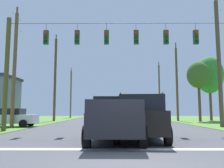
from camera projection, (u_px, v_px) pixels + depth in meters
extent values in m
plane|color=#47474C|center=(132.00, 164.00, 5.87)|extent=(120.00, 120.00, 0.00)
cube|color=white|center=(127.00, 149.00, 8.11)|extent=(12.99, 0.45, 0.01)
cube|color=white|center=(121.00, 133.00, 14.07)|extent=(2.50, 0.15, 0.01)
cube|color=white|center=(118.00, 125.00, 21.34)|extent=(2.50, 0.15, 0.01)
cube|color=white|center=(117.00, 122.00, 28.06)|extent=(2.50, 0.15, 0.01)
cylinder|color=brown|center=(6.00, 73.00, 15.55)|extent=(0.30, 0.30, 7.61)
cylinder|color=black|center=(122.00, 23.00, 15.90)|extent=(15.34, 0.02, 0.02)
cylinder|color=black|center=(46.00, 27.00, 15.90)|extent=(0.02, 0.02, 0.50)
cube|color=#19471E|center=(46.00, 37.00, 15.82)|extent=(0.32, 0.24, 0.95)
cylinder|color=red|center=(46.00, 32.00, 15.71)|extent=(0.20, 0.04, 0.20)
cylinder|color=#352203|center=(45.00, 37.00, 15.68)|extent=(0.20, 0.04, 0.20)
cylinder|color=black|center=(45.00, 41.00, 15.64)|extent=(0.20, 0.04, 0.20)
cylinder|color=black|center=(77.00, 27.00, 15.89)|extent=(0.02, 0.02, 0.50)
cube|color=#19471E|center=(77.00, 37.00, 15.81)|extent=(0.32, 0.24, 0.95)
cylinder|color=red|center=(77.00, 32.00, 15.70)|extent=(0.20, 0.04, 0.20)
cylinder|color=#352203|center=(77.00, 37.00, 15.67)|extent=(0.20, 0.04, 0.20)
cylinder|color=black|center=(77.00, 41.00, 15.63)|extent=(0.20, 0.04, 0.20)
cylinder|color=black|center=(107.00, 27.00, 15.88)|extent=(0.02, 0.02, 0.50)
cube|color=#19471E|center=(107.00, 37.00, 15.79)|extent=(0.32, 0.24, 0.95)
cylinder|color=red|center=(106.00, 32.00, 15.69)|extent=(0.20, 0.04, 0.20)
cylinder|color=#352203|center=(106.00, 37.00, 15.66)|extent=(0.20, 0.04, 0.20)
cylinder|color=black|center=(106.00, 41.00, 15.62)|extent=(0.20, 0.04, 0.20)
cylinder|color=black|center=(136.00, 27.00, 15.87)|extent=(0.02, 0.02, 0.50)
cube|color=#19471E|center=(136.00, 37.00, 15.78)|extent=(0.32, 0.24, 0.95)
cylinder|color=red|center=(136.00, 32.00, 15.68)|extent=(0.20, 0.04, 0.20)
cylinder|color=#352203|center=(136.00, 37.00, 15.65)|extent=(0.20, 0.04, 0.20)
cylinder|color=black|center=(136.00, 41.00, 15.61)|extent=(0.20, 0.04, 0.20)
cylinder|color=black|center=(166.00, 27.00, 15.86)|extent=(0.02, 0.02, 0.50)
cube|color=#19471E|center=(166.00, 37.00, 15.77)|extent=(0.32, 0.24, 0.95)
cylinder|color=red|center=(166.00, 32.00, 15.67)|extent=(0.20, 0.04, 0.20)
cylinder|color=#352203|center=(166.00, 37.00, 15.63)|extent=(0.20, 0.04, 0.20)
cylinder|color=black|center=(167.00, 41.00, 15.60)|extent=(0.20, 0.04, 0.20)
cylinder|color=black|center=(195.00, 27.00, 15.85)|extent=(0.02, 0.02, 0.50)
cube|color=#19471E|center=(196.00, 37.00, 15.76)|extent=(0.32, 0.24, 0.95)
cylinder|color=red|center=(196.00, 32.00, 15.66)|extent=(0.20, 0.04, 0.20)
cylinder|color=#352203|center=(197.00, 37.00, 15.62)|extent=(0.20, 0.04, 0.20)
cylinder|color=black|center=(197.00, 41.00, 15.59)|extent=(0.20, 0.04, 0.20)
cube|color=black|center=(115.00, 122.00, 10.28)|extent=(2.04, 5.41, 0.85)
cube|color=black|center=(115.00, 105.00, 11.01)|extent=(1.86, 1.91, 0.70)
cube|color=black|center=(90.00, 107.00, 9.02)|extent=(0.12, 2.38, 0.45)
cube|color=black|center=(139.00, 107.00, 9.00)|extent=(0.12, 2.38, 0.45)
cube|color=black|center=(115.00, 106.00, 7.72)|extent=(1.96, 0.11, 0.45)
cylinder|color=black|center=(95.00, 129.00, 12.07)|extent=(0.29, 0.80, 0.80)
cylinder|color=black|center=(134.00, 129.00, 12.04)|extent=(0.29, 0.80, 0.80)
cylinder|color=black|center=(87.00, 137.00, 8.42)|extent=(0.29, 0.80, 0.80)
cylinder|color=black|center=(143.00, 137.00, 8.39)|extent=(0.29, 0.80, 0.80)
cube|color=black|center=(140.00, 121.00, 10.78)|extent=(2.23, 4.91, 0.95)
cube|color=black|center=(140.00, 103.00, 10.73)|extent=(1.98, 3.30, 0.65)
cylinder|color=black|center=(121.00, 95.00, 10.82)|extent=(0.21, 2.72, 0.05)
cylinder|color=black|center=(158.00, 95.00, 10.72)|extent=(0.21, 2.72, 0.05)
cylinder|color=black|center=(120.00, 129.00, 12.41)|extent=(0.30, 0.77, 0.76)
cylinder|color=black|center=(157.00, 129.00, 12.29)|extent=(0.30, 0.77, 0.76)
cylinder|color=black|center=(117.00, 135.00, 9.17)|extent=(0.30, 0.77, 0.76)
cylinder|color=black|center=(168.00, 135.00, 9.05)|extent=(0.30, 0.77, 0.76)
cube|color=silver|center=(142.00, 117.00, 24.31)|extent=(4.40, 2.06, 0.70)
cube|color=black|center=(142.00, 111.00, 24.38)|extent=(2.20, 1.75, 0.50)
cylinder|color=black|center=(129.00, 121.00, 23.48)|extent=(0.65, 0.26, 0.64)
cylinder|color=black|center=(128.00, 120.00, 25.26)|extent=(0.65, 0.26, 0.64)
cylinder|color=black|center=(157.00, 121.00, 23.29)|extent=(0.65, 0.26, 0.64)
cylinder|color=black|center=(155.00, 120.00, 25.07)|extent=(0.65, 0.26, 0.64)
cube|color=silver|center=(10.00, 119.00, 19.32)|extent=(4.35, 1.93, 0.70)
cube|color=black|center=(10.00, 112.00, 19.38)|extent=(2.15, 1.68, 0.50)
cylinder|color=black|center=(23.00, 124.00, 18.42)|extent=(0.65, 0.24, 0.64)
cylinder|color=black|center=(31.00, 123.00, 20.20)|extent=(0.65, 0.24, 0.64)
cylinder|color=brown|center=(219.00, 62.00, 19.58)|extent=(0.33, 0.33, 10.71)
cube|color=brown|center=(216.00, 5.00, 20.14)|extent=(0.12, 0.12, 1.81)
cylinder|color=#B2B7BC|center=(212.00, 8.00, 20.87)|extent=(0.08, 0.08, 0.12)
cylinder|color=#B2B7BC|center=(220.00, 0.00, 19.44)|extent=(0.08, 0.08, 0.12)
cube|color=brown|center=(216.00, 16.00, 20.04)|extent=(0.12, 0.12, 1.94)
cylinder|color=#B2B7BC|center=(213.00, 18.00, 20.82)|extent=(0.08, 0.08, 0.12)
cylinder|color=#B2B7BC|center=(221.00, 10.00, 19.28)|extent=(0.08, 0.08, 0.12)
cylinder|color=brown|center=(177.00, 84.00, 31.50)|extent=(0.29, 0.29, 9.85)
cube|color=brown|center=(176.00, 51.00, 32.02)|extent=(0.12, 0.12, 2.36)
cylinder|color=#B2B7BC|center=(174.00, 52.00, 32.97)|extent=(0.08, 0.08, 0.12)
cylinder|color=#B2B7BC|center=(178.00, 48.00, 31.09)|extent=(0.08, 0.08, 0.12)
cylinder|color=brown|center=(159.00, 91.00, 43.26)|extent=(0.27, 0.27, 9.82)
cube|color=brown|center=(159.00, 67.00, 43.78)|extent=(0.12, 0.12, 2.10)
cylinder|color=#B2B7BC|center=(158.00, 67.00, 44.62)|extent=(0.08, 0.08, 0.12)
cylinder|color=#B2B7BC|center=(160.00, 66.00, 42.96)|extent=(0.08, 0.08, 0.12)
cube|color=brown|center=(159.00, 72.00, 43.68)|extent=(0.12, 0.12, 2.02)
cylinder|color=#B2B7BC|center=(158.00, 72.00, 44.49)|extent=(0.08, 0.08, 0.12)
cylinder|color=#B2B7BC|center=(160.00, 71.00, 42.89)|extent=(0.08, 0.08, 0.12)
cylinder|color=brown|center=(14.00, 69.00, 18.63)|extent=(0.28, 0.28, 9.24)
cube|color=brown|center=(17.00, 18.00, 19.11)|extent=(0.12, 0.12, 1.89)
cylinder|color=#B2B7BC|center=(21.00, 20.00, 19.88)|extent=(0.08, 0.08, 0.12)
cylinder|color=#B2B7BC|center=(13.00, 13.00, 18.38)|extent=(0.08, 0.08, 0.12)
cube|color=brown|center=(16.00, 29.00, 19.01)|extent=(0.12, 0.12, 2.27)
cylinder|color=#B2B7BC|center=(21.00, 31.00, 19.93)|extent=(0.08, 0.08, 0.12)
cylinder|color=#B2B7BC|center=(12.00, 23.00, 18.12)|extent=(0.08, 0.08, 0.12)
cylinder|color=brown|center=(55.00, 79.00, 30.96)|extent=(0.32, 0.32, 10.95)
cube|color=brown|center=(56.00, 42.00, 31.54)|extent=(0.12, 0.12, 1.99)
cylinder|color=#B2B7BC|center=(58.00, 43.00, 32.35)|extent=(0.08, 0.08, 0.12)
cylinder|color=#B2B7BC|center=(55.00, 39.00, 30.76)|extent=(0.08, 0.08, 0.12)
cube|color=brown|center=(56.00, 48.00, 31.44)|extent=(0.12, 0.12, 2.28)
cylinder|color=#B2B7BC|center=(58.00, 49.00, 32.36)|extent=(0.08, 0.08, 0.12)
cylinder|color=#B2B7BC|center=(54.00, 46.00, 30.54)|extent=(0.08, 0.08, 0.12)
cylinder|color=brown|center=(71.00, 94.00, 44.25)|extent=(0.27, 0.27, 8.94)
cube|color=brown|center=(71.00, 73.00, 44.72)|extent=(0.12, 0.12, 1.99)
cylinder|color=#B2B7BC|center=(72.00, 73.00, 45.52)|extent=(0.08, 0.08, 0.12)
cylinder|color=#B2B7BC|center=(71.00, 72.00, 43.94)|extent=(0.08, 0.08, 0.12)
cylinder|color=brown|center=(200.00, 102.00, 29.27)|extent=(0.33, 0.33, 4.93)
ellipsoid|color=#395D22|center=(198.00, 75.00, 29.65)|extent=(2.86, 2.86, 3.36)
cylinder|color=brown|center=(211.00, 103.00, 31.83)|extent=(0.34, 0.34, 4.86)
ellipsoid|color=#328230|center=(209.00, 75.00, 32.26)|extent=(3.73, 3.73, 5.07)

